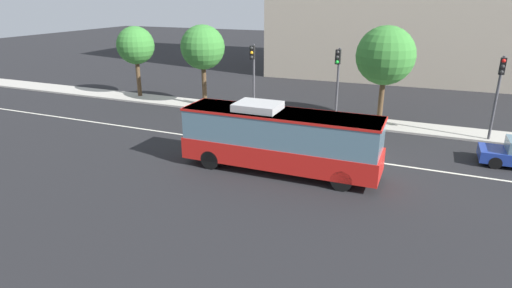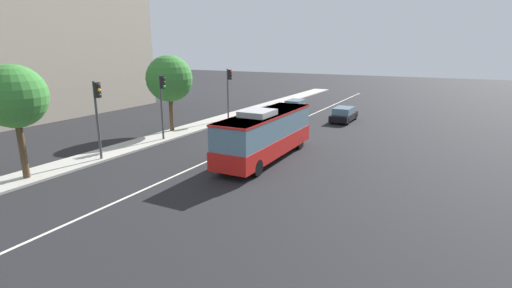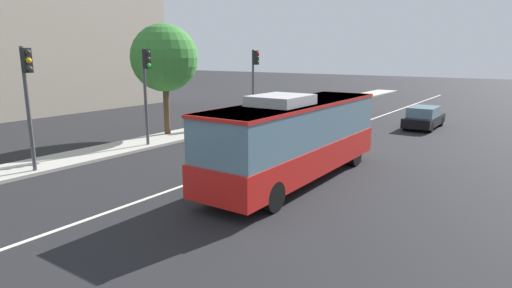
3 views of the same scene
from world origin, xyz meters
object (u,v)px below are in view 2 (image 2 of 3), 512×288
object	(u,v)px
transit_bus	(266,132)
street_tree_kerbside_right	(169,79)
traffic_light_near_corner	(98,107)
traffic_light_mid_block	(162,96)
sedan_black	(344,114)
sedan_black_ahead	(295,107)
traffic_light_far_corner	(229,86)
street_tree_kerbside_centre	(14,97)
sedan_blue	(269,115)

from	to	relation	value
transit_bus	street_tree_kerbside_right	world-z (taller)	street_tree_kerbside_right
traffic_light_near_corner	traffic_light_mid_block	distance (m)	6.14
sedan_black	street_tree_kerbside_right	distance (m)	17.37
sedan_black_ahead	traffic_light_far_corner	bearing A→B (deg)	-29.27
sedan_black_ahead	street_tree_kerbside_centre	size ratio (longest dim) A/B	0.71
sedan_blue	sedan_black_ahead	size ratio (longest dim) A/B	1.00
transit_bus	sedan_black_ahead	world-z (taller)	transit_bus
traffic_light_far_corner	street_tree_kerbside_centre	distance (m)	20.31
traffic_light_mid_block	traffic_light_far_corner	bearing A→B (deg)	93.47
sedan_black	traffic_light_near_corner	xyz separation A→B (m)	(-20.80, 10.33, 2.84)
sedan_black	traffic_light_near_corner	bearing A→B (deg)	153.70
sedan_blue	traffic_light_mid_block	bearing A→B (deg)	-20.43
traffic_light_mid_block	street_tree_kerbside_centre	size ratio (longest dim) A/B	0.81
traffic_light_near_corner	street_tree_kerbside_right	bearing A→B (deg)	98.03
sedan_blue	street_tree_kerbside_right	bearing A→B (deg)	-34.77
traffic_light_far_corner	street_tree_kerbside_right	bearing A→B (deg)	-99.76
street_tree_kerbside_right	sedan_black_ahead	bearing A→B (deg)	-21.74
sedan_black	sedan_blue	distance (m)	7.49
sedan_black_ahead	traffic_light_far_corner	distance (m)	9.08
traffic_light_mid_block	sedan_black	bearing A→B (deg)	58.65
traffic_light_near_corner	traffic_light_mid_block	bearing A→B (deg)	88.16
sedan_black_ahead	traffic_light_mid_block	world-z (taller)	traffic_light_mid_block
street_tree_kerbside_centre	traffic_light_mid_block	bearing A→B (deg)	-3.54
sedan_black	traffic_light_mid_block	distance (m)	18.23
sedan_blue	street_tree_kerbside_centre	world-z (taller)	street_tree_kerbside_centre
street_tree_kerbside_centre	traffic_light_near_corner	bearing A→B (deg)	-9.80
sedan_black_ahead	traffic_light_near_corner	bearing A→B (deg)	-11.28
traffic_light_near_corner	traffic_light_far_corner	distance (m)	15.70
transit_bus	street_tree_kerbside_right	bearing A→B (deg)	71.72
sedan_blue	street_tree_kerbside_centre	bearing A→B (deg)	-12.91
sedan_black_ahead	street_tree_kerbside_right	size ratio (longest dim) A/B	0.68
street_tree_kerbside_centre	street_tree_kerbside_right	size ratio (longest dim) A/B	0.96
sedan_black	sedan_blue	xyz separation A→B (m)	(-3.59, 6.58, 0.00)
sedan_blue	street_tree_kerbside_right	xyz separation A→B (m)	(-8.27, 5.50, 3.93)
transit_bus	traffic_light_near_corner	world-z (taller)	traffic_light_near_corner
sedan_black	street_tree_kerbside_centre	xyz separation A→B (m)	(-25.37, 11.12, 3.96)
street_tree_kerbside_right	traffic_light_near_corner	bearing A→B (deg)	-168.94
traffic_light_near_corner	street_tree_kerbside_centre	bearing A→B (deg)	-102.82
sedan_blue	sedan_black_ahead	world-z (taller)	same
sedan_black_ahead	traffic_light_mid_block	size ratio (longest dim) A/B	0.87
traffic_light_near_corner	sedan_black	bearing A→B (deg)	60.57
traffic_light_near_corner	traffic_light_far_corner	size ratio (longest dim) A/B	1.00
traffic_light_far_corner	street_tree_kerbside_right	distance (m)	7.06
sedan_blue	street_tree_kerbside_centre	distance (m)	22.60
sedan_black_ahead	street_tree_kerbside_centre	distance (m)	28.58
sedan_black_ahead	sedan_black	bearing A→B (deg)	66.64
transit_bus	sedan_black_ahead	distance (m)	18.68
transit_bus	sedan_blue	size ratio (longest dim) A/B	2.21
traffic_light_near_corner	street_tree_kerbside_right	xyz separation A→B (m)	(8.94, 1.75, 1.09)
traffic_light_near_corner	traffic_light_far_corner	bearing A→B (deg)	87.04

